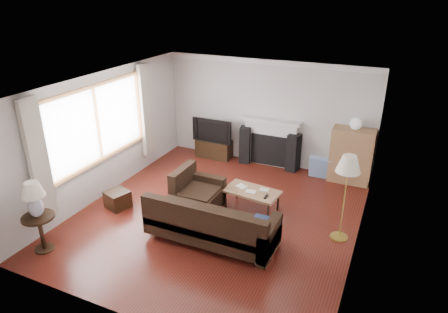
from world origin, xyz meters
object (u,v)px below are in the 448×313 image
at_px(tv_stand, 214,149).
at_px(side_table, 41,233).
at_px(sectional_sofa, 212,221).
at_px(floor_lamp, 344,198).
at_px(bookshelf, 351,156).
at_px(coffee_table, 252,200).

height_order(tv_stand, side_table, side_table).
xyz_separation_m(sectional_sofa, floor_lamp, (1.96, 0.99, 0.39)).
xyz_separation_m(bookshelf, coffee_table, (-1.53, -2.01, -0.41)).
distance_m(sectional_sofa, floor_lamp, 2.23).
relative_size(sectional_sofa, coffee_table, 2.29).
distance_m(bookshelf, coffee_table, 2.56).
xyz_separation_m(tv_stand, floor_lamp, (3.49, -2.28, 0.55)).
height_order(bookshelf, sectional_sofa, bookshelf).
relative_size(sectional_sofa, side_table, 3.74).
bearing_deg(coffee_table, floor_lamp, -2.64).
bearing_deg(tv_stand, side_table, -100.74).
distance_m(tv_stand, floor_lamp, 4.21).
xyz_separation_m(floor_lamp, side_table, (-4.37, -2.35, -0.45)).
relative_size(bookshelf, coffee_table, 1.17).
xyz_separation_m(bookshelf, side_table, (-4.18, -4.64, -0.29)).
height_order(coffee_table, side_table, side_table).
height_order(sectional_sofa, coffee_table, sectional_sofa).
height_order(bookshelf, coffee_table, bookshelf).
bearing_deg(floor_lamp, side_table, -151.76).
relative_size(coffee_table, side_table, 1.63).
relative_size(tv_stand, floor_lamp, 0.57).
relative_size(tv_stand, bookshelf, 0.73).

